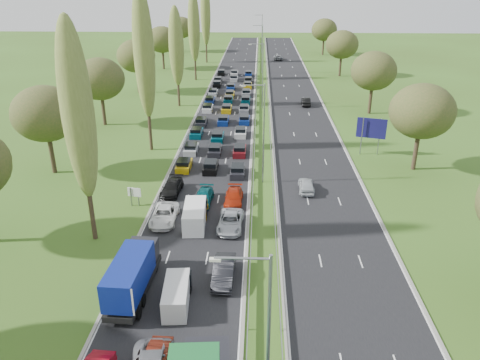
{
  "coord_description": "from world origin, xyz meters",
  "views": [
    {
      "loc": [
        3.88,
        -9.03,
        22.88
      ],
      "look_at": [
        1.85,
        40.06,
        1.5
      ],
      "focal_mm": 35.0,
      "sensor_mm": 36.0,
      "label": 1
    }
  ],
  "objects_px": {
    "near_car_2": "(164,215)",
    "white_van_rear": "(195,215)",
    "near_car_3": "(172,188)",
    "direction_sign": "(371,130)",
    "white_van_front": "(177,294)",
    "info_sign": "(134,194)",
    "blue_lorry": "(133,274)"
  },
  "relations": [
    {
      "from": "white_van_rear",
      "to": "near_car_3",
      "type": "bearing_deg",
      "value": 113.09
    },
    {
      "from": "white_van_rear",
      "to": "info_sign",
      "type": "xyz_separation_m",
      "value": [
        -7.08,
        3.97,
        0.28
      ]
    },
    {
      "from": "near_car_3",
      "to": "white_van_rear",
      "type": "bearing_deg",
      "value": -59.56
    },
    {
      "from": "blue_lorry",
      "to": "info_sign",
      "type": "relative_size",
      "value": 3.99
    },
    {
      "from": "near_car_2",
      "to": "near_car_3",
      "type": "height_order",
      "value": "near_car_2"
    },
    {
      "from": "near_car_2",
      "to": "white_van_rear",
      "type": "xyz_separation_m",
      "value": [
        3.2,
        -0.48,
        0.33
      ]
    },
    {
      "from": "blue_lorry",
      "to": "near_car_2",
      "type": "bearing_deg",
      "value": 92.04
    },
    {
      "from": "info_sign",
      "to": "white_van_front",
      "type": "bearing_deg",
      "value": -65.99
    },
    {
      "from": "white_van_rear",
      "to": "info_sign",
      "type": "height_order",
      "value": "white_van_rear"
    },
    {
      "from": "white_van_front",
      "to": "direction_sign",
      "type": "bearing_deg",
      "value": 53.19
    },
    {
      "from": "blue_lorry",
      "to": "white_van_rear",
      "type": "relative_size",
      "value": 1.58
    },
    {
      "from": "white_van_front",
      "to": "white_van_rear",
      "type": "height_order",
      "value": "white_van_rear"
    },
    {
      "from": "info_sign",
      "to": "direction_sign",
      "type": "bearing_deg",
      "value": 30.96
    },
    {
      "from": "blue_lorry",
      "to": "info_sign",
      "type": "distance_m",
      "value": 15.73
    },
    {
      "from": "info_sign",
      "to": "near_car_2",
      "type": "bearing_deg",
      "value": -41.94
    },
    {
      "from": "near_car_2",
      "to": "info_sign",
      "type": "bearing_deg",
      "value": 137.5
    },
    {
      "from": "near_car_3",
      "to": "direction_sign",
      "type": "bearing_deg",
      "value": 32.85
    },
    {
      "from": "near_car_2",
      "to": "white_van_rear",
      "type": "distance_m",
      "value": 3.25
    },
    {
      "from": "near_car_2",
      "to": "blue_lorry",
      "type": "height_order",
      "value": "blue_lorry"
    },
    {
      "from": "direction_sign",
      "to": "blue_lorry",
      "type": "bearing_deg",
      "value": -127.57
    },
    {
      "from": "near_car_2",
      "to": "white_van_front",
      "type": "height_order",
      "value": "white_van_front"
    },
    {
      "from": "near_car_3",
      "to": "white_van_rear",
      "type": "relative_size",
      "value": 0.93
    },
    {
      "from": "white_van_front",
      "to": "white_van_rear",
      "type": "relative_size",
      "value": 0.87
    },
    {
      "from": "near_car_2",
      "to": "blue_lorry",
      "type": "xyz_separation_m",
      "value": [
        -0.12,
        -11.78,
        1.09
      ]
    },
    {
      "from": "near_car_2",
      "to": "direction_sign",
      "type": "xyz_separation_m",
      "value": [
        24.92,
        20.77,
        2.81
      ]
    },
    {
      "from": "info_sign",
      "to": "direction_sign",
      "type": "xyz_separation_m",
      "value": [
        28.8,
        17.28,
        2.2
      ]
    },
    {
      "from": "near_car_2",
      "to": "info_sign",
      "type": "distance_m",
      "value": 5.26
    },
    {
      "from": "near_car_2",
      "to": "white_van_rear",
      "type": "height_order",
      "value": "white_van_rear"
    },
    {
      "from": "near_car_2",
      "to": "info_sign",
      "type": "height_order",
      "value": "info_sign"
    },
    {
      "from": "white_van_rear",
      "to": "direction_sign",
      "type": "distance_m",
      "value": 30.48
    },
    {
      "from": "direction_sign",
      "to": "white_van_front",
      "type": "bearing_deg",
      "value": -122.52
    },
    {
      "from": "near_car_3",
      "to": "white_van_front",
      "type": "height_order",
      "value": "white_van_front"
    }
  ]
}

